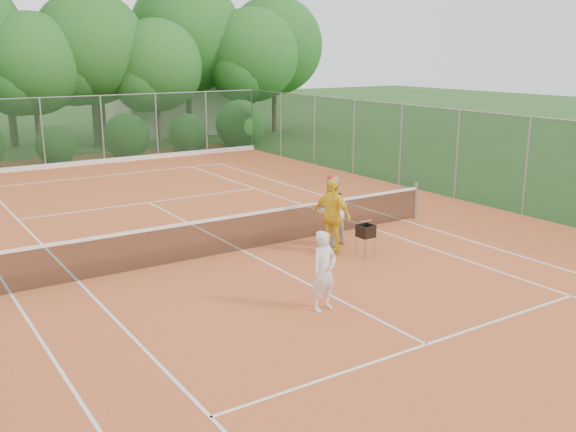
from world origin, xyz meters
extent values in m
plane|color=#234819|center=(0.00, 0.00, 0.00)|extent=(120.00, 120.00, 0.00)
cube|color=#C75E2E|center=(0.00, 0.00, 0.01)|extent=(18.00, 36.00, 0.02)
cube|color=beige|center=(9.00, 24.00, 1.50)|extent=(8.00, 5.00, 3.00)
cylinder|color=gray|center=(5.94, 0.00, 0.57)|extent=(0.10, 0.10, 1.10)
cube|color=black|center=(0.00, 0.00, 0.48)|extent=(11.87, 0.03, 0.86)
cube|color=white|center=(0.00, 0.00, 0.95)|extent=(11.87, 0.04, 0.07)
imported|color=silver|center=(-0.55, -4.18, 0.81)|extent=(0.62, 0.45, 1.58)
imported|color=beige|center=(2.12, -0.84, 0.93)|extent=(1.02, 0.88, 1.82)
ellipsoid|color=#B2171A|center=(2.12, -0.84, 1.80)|extent=(0.22, 0.22, 0.14)
imported|color=yellow|center=(1.80, -1.30, 0.96)|extent=(0.79, 1.19, 1.87)
cylinder|color=gray|center=(2.09, -2.25, 0.28)|extent=(0.02, 0.02, 0.51)
cylinder|color=gray|center=(2.40, -1.93, 0.28)|extent=(0.02, 0.02, 0.51)
cube|color=black|center=(2.24, -2.09, 0.68)|extent=(0.35, 0.35, 0.30)
sphere|color=#C0D832|center=(0.81, 11.98, 0.05)|extent=(0.07, 0.07, 0.07)
sphere|color=#C9E334|center=(1.14, 9.90, 0.05)|extent=(0.07, 0.07, 0.07)
sphere|color=#C2E535|center=(0.52, 9.80, 0.05)|extent=(0.07, 0.07, 0.07)
cube|color=white|center=(0.00, 11.88, 0.02)|extent=(11.03, 0.06, 0.01)
cube|color=white|center=(-5.49, 0.00, 0.02)|extent=(0.06, 23.77, 0.01)
cube|color=white|center=(5.49, 0.00, 0.02)|extent=(0.06, 23.77, 0.01)
cube|color=white|center=(-4.11, 0.00, 0.02)|extent=(0.06, 23.77, 0.01)
cube|color=white|center=(4.11, 0.00, 0.02)|extent=(0.06, 23.77, 0.01)
cube|color=white|center=(0.00, 6.40, 0.02)|extent=(8.23, 0.06, 0.01)
cube|color=white|center=(0.00, -6.40, 0.02)|extent=(8.23, 0.06, 0.01)
cube|color=white|center=(0.00, 0.00, 0.02)|extent=(0.06, 12.80, 0.01)
cube|color=#19381E|center=(0.00, 15.00, 1.52)|extent=(18.00, 0.02, 3.00)
cylinder|color=gray|center=(9.00, 15.00, 1.52)|extent=(0.07, 0.07, 3.00)
cube|color=#19381E|center=(9.00, -1.50, 1.52)|extent=(0.02, 33.00, 3.00)
cylinder|color=gray|center=(9.00, 15.00, 1.52)|extent=(0.07, 0.07, 3.00)
cylinder|color=brown|center=(-0.50, 19.50, 1.75)|extent=(0.24, 0.24, 3.50)
sphere|color=#23581D|center=(-0.50, 19.50, 4.34)|extent=(4.90, 4.90, 4.90)
cylinder|color=brown|center=(2.50, 20.00, 2.05)|extent=(0.28, 0.28, 4.10)
sphere|color=#23581D|center=(2.50, 20.00, 5.08)|extent=(5.74, 5.74, 5.74)
cylinder|color=brown|center=(5.50, 18.80, 1.70)|extent=(0.23, 0.23, 3.40)
sphere|color=#23581D|center=(5.50, 18.80, 4.22)|extent=(4.76, 4.76, 4.76)
cylinder|color=brown|center=(8.50, 21.50, 2.33)|extent=(0.32, 0.32, 4.65)
sphere|color=#23581D|center=(8.50, 21.50, 5.77)|extent=(6.51, 6.51, 6.51)
cylinder|color=brown|center=(11.50, 19.20, 1.90)|extent=(0.26, 0.26, 3.80)
sphere|color=#23581D|center=(11.50, 19.20, 4.71)|extent=(5.32, 5.32, 5.32)
cylinder|color=brown|center=(14.00, 20.80, 2.12)|extent=(0.29, 0.29, 4.25)
sphere|color=#23581D|center=(14.00, 20.80, 5.27)|extent=(5.95, 5.95, 5.95)
cone|color=brown|center=(3.00, 20.50, 5.00)|extent=(0.44, 0.44, 10.00)
cone|color=brown|center=(7.00, 22.50, 6.00)|extent=(0.44, 0.44, 12.00)
cone|color=brown|center=(11.00, 23.50, 7.00)|extent=(0.44, 0.44, 14.00)
camera|label=1|loc=(-7.51, -13.52, 4.88)|focal=40.00mm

